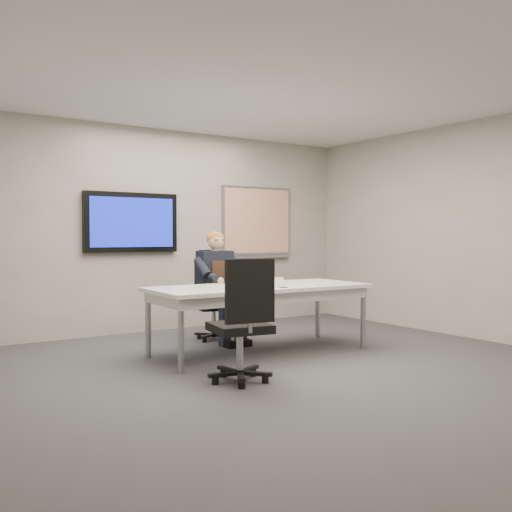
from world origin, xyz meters
TOP-DOWN VIEW (x-y plane):
  - floor at (0.00, 0.00)m, footprint 6.00×6.00m
  - ceiling at (0.00, 0.00)m, footprint 6.00×6.00m
  - wall_back at (0.00, 3.00)m, footprint 6.00×0.02m
  - wall_right at (3.00, 0.00)m, footprint 0.02×6.00m
  - conference_table at (0.20, 0.93)m, footprint 2.51×1.13m
  - tv_display at (-0.50, 2.95)m, footprint 1.30×0.09m
  - whiteboard at (1.55, 2.97)m, footprint 1.25×0.08m
  - office_chair_far at (0.19, 1.97)m, footprint 0.54×0.54m
  - office_chair_near at (-0.67, -0.06)m, footprint 0.62×0.62m
  - seated_person at (0.18, 1.72)m, footprint 0.44×0.75m
  - laptop at (0.16, 1.17)m, footprint 0.41×0.44m
  - name_tent at (0.17, 0.66)m, footprint 0.28×0.10m
  - pen at (0.25, 0.57)m, footprint 0.06×0.12m

SIDE VIEW (x-z plane):
  - floor at x=0.00m, z-range -0.01..0.01m
  - office_chair_far at x=0.19m, z-range -0.18..0.78m
  - office_chair_near at x=-0.67m, z-range -0.21..0.91m
  - seated_person at x=0.18m, z-range -0.13..1.24m
  - conference_table at x=0.20m, z-range 0.29..1.06m
  - pen at x=0.25m, z-range 0.76..0.77m
  - name_tent at x=0.17m, z-range 0.76..0.87m
  - laptop at x=0.16m, z-range 0.70..0.94m
  - wall_back at x=0.00m, z-range 0.00..2.80m
  - wall_right at x=3.00m, z-range 0.00..2.80m
  - tv_display at x=-0.50m, z-range 1.10..1.90m
  - whiteboard at x=1.55m, z-range 0.98..2.08m
  - ceiling at x=0.00m, z-range 2.79..2.81m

